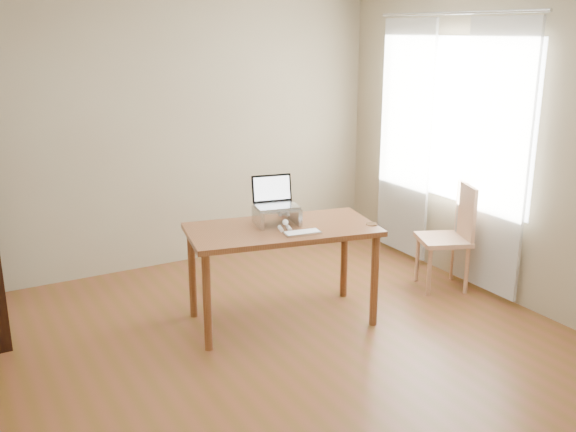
% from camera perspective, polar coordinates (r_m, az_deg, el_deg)
% --- Properties ---
extents(room, '(4.04, 4.54, 2.64)m').
position_cam_1_polar(room, '(4.01, 1.69, 4.03)').
color(room, brown).
rests_on(room, ground).
extents(curtains, '(0.03, 1.90, 2.25)m').
position_cam_1_polar(curtains, '(5.78, 13.85, 6.03)').
color(curtains, silver).
rests_on(curtains, ground).
extents(desk, '(1.49, 0.94, 0.75)m').
position_cam_1_polar(desk, '(4.75, -0.54, -2.12)').
color(desk, brown).
rests_on(desk, ground).
extents(laptop_stand, '(0.32, 0.25, 0.13)m').
position_cam_1_polar(laptop_stand, '(4.77, -1.01, 0.22)').
color(laptop_stand, silver).
rests_on(laptop_stand, desk).
extents(laptop, '(0.34, 0.31, 0.22)m').
position_cam_1_polar(laptop, '(4.79, -1.33, 1.58)').
color(laptop, silver).
rests_on(laptop, laptop_stand).
extents(keyboard, '(0.28, 0.15, 0.02)m').
position_cam_1_polar(keyboard, '(4.56, 1.27, -1.50)').
color(keyboard, silver).
rests_on(keyboard, desk).
extents(coaster, '(0.09, 0.09, 0.01)m').
position_cam_1_polar(coaster, '(4.83, 7.45, -0.71)').
color(coaster, brown).
rests_on(coaster, desk).
extents(cat, '(0.24, 0.48, 0.15)m').
position_cam_1_polar(cat, '(4.81, -0.92, 0.11)').
color(cat, '#4F473E').
rests_on(cat, desk).
extents(chair, '(0.53, 0.53, 0.91)m').
position_cam_1_polar(chair, '(5.64, 14.19, -1.38)').
color(chair, tan).
rests_on(chair, ground).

